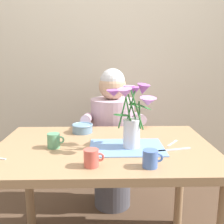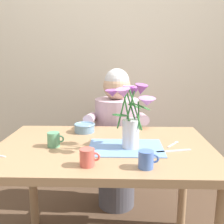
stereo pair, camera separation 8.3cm
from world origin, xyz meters
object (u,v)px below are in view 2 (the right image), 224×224
(dinner_knife, at_px, (174,151))
(coffee_cup, at_px, (54,139))
(ceramic_mug, at_px, (88,157))
(flower_vase, at_px, (132,113))
(ceramic_bowl, at_px, (85,127))
(tea_cup, at_px, (146,159))
(seated_person, at_px, (117,141))

(dinner_knife, relative_size, coffee_cup, 2.04)
(ceramic_mug, bearing_deg, flower_vase, 48.06)
(flower_vase, distance_m, dinner_knife, 0.29)
(flower_vase, distance_m, ceramic_bowl, 0.45)
(flower_vase, relative_size, tea_cup, 3.86)
(flower_vase, bearing_deg, dinner_knife, -8.50)
(flower_vase, bearing_deg, ceramic_bowl, 133.60)
(ceramic_bowl, xyz_separation_m, ceramic_mug, (0.09, -0.53, 0.01))
(tea_cup, bearing_deg, coffee_cup, 150.98)
(seated_person, relative_size, flower_vase, 3.16)
(ceramic_mug, bearing_deg, dinner_knife, 24.59)
(seated_person, bearing_deg, tea_cup, -84.62)
(seated_person, height_order, flower_vase, seated_person)
(flower_vase, relative_size, ceramic_bowl, 2.64)
(flower_vase, bearing_deg, coffee_cup, 176.96)
(ceramic_bowl, relative_size, dinner_knife, 0.72)
(ceramic_bowl, relative_size, tea_cup, 1.46)
(seated_person, distance_m, coffee_cup, 0.75)
(seated_person, bearing_deg, flower_vase, -86.23)
(tea_cup, xyz_separation_m, coffee_cup, (-0.48, 0.27, 0.00))
(dinner_knife, distance_m, tea_cup, 0.27)
(flower_vase, xyz_separation_m, coffee_cup, (-0.42, 0.02, -0.15))
(seated_person, xyz_separation_m, coffee_cup, (-0.33, -0.64, 0.22))
(ceramic_bowl, distance_m, tea_cup, 0.65)
(ceramic_bowl, bearing_deg, ceramic_mug, -80.79)
(seated_person, distance_m, dinner_knife, 0.78)
(ceramic_bowl, xyz_separation_m, coffee_cup, (-0.13, -0.28, 0.01))
(seated_person, distance_m, ceramic_mug, 0.92)
(seated_person, xyz_separation_m, flower_vase, (0.09, -0.66, 0.37))
(dinner_knife, relative_size, tea_cup, 2.04)
(coffee_cup, bearing_deg, dinner_knife, -4.93)
(ceramic_mug, relative_size, coffee_cup, 1.00)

